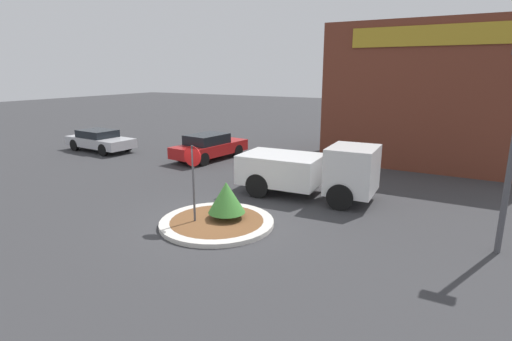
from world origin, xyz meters
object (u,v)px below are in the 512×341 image
at_px(utility_truck, 310,170).
at_px(parked_sedan_red, 209,146).
at_px(parked_sedan_silver, 100,140).
at_px(stop_sign, 193,172).

xyz_separation_m(utility_truck, parked_sedan_red, (-7.46, 3.64, -0.35)).
distance_m(parked_sedan_silver, parked_sedan_red, 7.42).
xyz_separation_m(parked_sedan_silver, parked_sedan_red, (7.29, 1.35, 0.05)).
bearing_deg(parked_sedan_red, utility_truck, -109.32).
height_order(parked_sedan_silver, parked_sedan_red, parked_sedan_red).
height_order(utility_truck, parked_sedan_silver, utility_truck).
bearing_deg(parked_sedan_silver, stop_sign, -24.31).
bearing_deg(utility_truck, parked_sedan_red, 151.04).
height_order(utility_truck, parked_sedan_red, utility_truck).
relative_size(stop_sign, utility_truck, 0.49).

